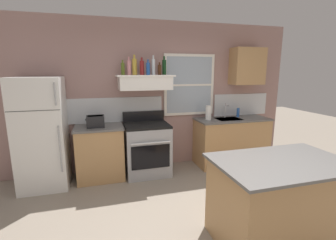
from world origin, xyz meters
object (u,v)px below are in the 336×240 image
Objects in this scene: bottle_clear_tall at (153,67)px; bottle_dark_green_wine at (164,67)px; bottle_red_label_wine at (142,68)px; bottle_blue_liqueur at (148,69)px; refrigerator at (42,133)px; paper_towel_roll at (208,113)px; bottle_olive_oil_square at (123,69)px; toaster at (96,121)px; bottle_rose_pink at (129,67)px; dish_soap_bottle at (238,112)px; stove_range at (147,148)px; bottle_brown_stout at (159,70)px; bottle_champagne_gold_foil at (135,67)px; kitchen_island at (279,201)px.

bottle_clear_tall is 0.20m from bottle_dark_green_wine.
bottle_red_label_wine is 0.10m from bottle_blue_liqueur.
paper_towel_roll is at bearing 1.22° from refrigerator.
bottle_olive_oil_square is 0.32m from bottle_red_label_wine.
toaster is 0.99× the size of bottle_rose_pink.
bottle_rose_pink is at bearing 179.74° from dish_soap_bottle.
bottle_rose_pink reaches higher than bottle_blue_liqueur.
bottle_dark_green_wine is (0.41, 0.06, 0.01)m from bottle_red_label_wine.
stove_range is 3.41× the size of bottle_dark_green_wine.
toaster is at bearing 0.96° from refrigerator.
bottle_red_label_wine is 0.41m from bottle_dark_green_wine.
bottle_brown_stout is at bearing -34.41° from bottle_clear_tall.
stove_range is at bearing -175.82° from dish_soap_bottle.
bottle_rose_pink is 0.10m from bottle_champagne_gold_foil.
dish_soap_bottle is (1.88, 0.14, 0.54)m from stove_range.
bottle_brown_stout reaches higher than dish_soap_bottle.
bottle_champagne_gold_foil is at bearing 5.94° from refrigerator.
bottle_blue_liqueur reaches higher than paper_towel_roll.
bottle_blue_liqueur is 0.32m from bottle_dark_green_wine.
stove_range is 2.33m from kitchen_island.
bottle_olive_oil_square is 0.61m from bottle_brown_stout.
bottle_dark_green_wine reaches higher than bottle_brown_stout.
toaster is 1.12m from bottle_champagne_gold_foil.
bottle_clear_tall reaches higher than bottle_olive_oil_square.
bottle_rose_pink is at bearing 161.55° from bottle_red_label_wine.
refrigerator is at bearing -179.21° from stove_range.
toaster is 1.10× the size of paper_towel_roll.
refrigerator is 2.13m from bottle_brown_stout.
bottle_champagne_gold_foil is 1.59m from paper_towel_roll.
toaster is at bearing -178.68° from paper_towel_roll.
bottle_red_label_wine is 1.35× the size of bottle_brown_stout.
bottle_red_label_wine is 0.91× the size of bottle_dark_green_wine.
stove_range is 1.96m from dish_soap_bottle.
bottle_dark_green_wine is (0.72, 0.00, 0.03)m from bottle_olive_oil_square.
bottle_brown_stout is at bearing -140.18° from bottle_dark_green_wine.
refrigerator is at bearing -173.06° from bottle_rose_pink.
stove_range is 3.76× the size of bottle_red_label_wine.
bottle_clear_tall is (0.41, -0.04, 0.01)m from bottle_rose_pink.
refrigerator is 5.23× the size of bottle_clear_tall.
bottle_champagne_gold_foil reaches higher than bottle_blue_liqueur.
bottle_rose_pink is at bearing 179.41° from bottle_dark_green_wine.
refrigerator is at bearing -178.78° from paper_towel_roll.
toaster is 1.06m from bottle_rose_pink.
refrigerator is at bearing 142.13° from kitchen_island.
bottle_dark_green_wine reaches higher than kitchen_island.
bottle_blue_liqueur is at bearing -177.05° from dish_soap_bottle.
kitchen_island is at bearing -58.33° from bottle_olive_oil_square.
bottle_brown_stout is at bearing 2.11° from refrigerator.
kitchen_island is (1.18, -2.23, -1.43)m from bottle_champagne_gold_foil.
bottle_blue_liqueur is (0.90, 0.05, 0.84)m from toaster.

